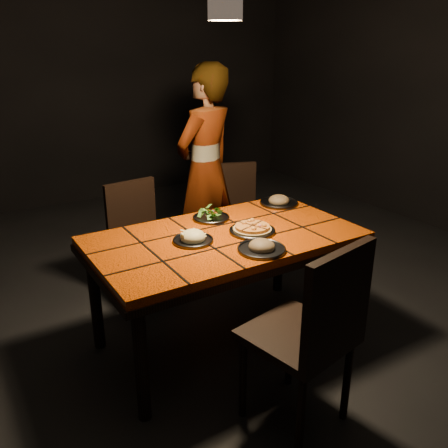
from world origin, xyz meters
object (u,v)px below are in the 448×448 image
chair_far_right (235,209)px  plate_pizza (252,229)px  dining_table (225,247)px  plate_pasta (193,238)px  diner (206,170)px  chair_far_left (139,233)px  chair_near (314,328)px

chair_far_right → plate_pizza: size_ratio=2.92×
dining_table → plate_pasta: size_ratio=6.81×
dining_table → diner: bearing=66.0°
dining_table → chair_far_left: size_ratio=1.83×
chair_near → plate_pasta: bearing=-89.6°
chair_far_right → plate_pizza: bearing=-98.0°
chair_far_right → plate_pizza: chair_far_right is taller
chair_far_left → diner: (0.69, 0.20, 0.34)m
chair_near → plate_pizza: bearing=-115.3°
chair_near → chair_far_left: bearing=-95.3°
chair_far_right → chair_near: bearing=-92.2°
chair_far_left → plate_pasta: (-0.00, -0.87, 0.26)m
chair_near → chair_far_right: size_ratio=1.15×
dining_table → diner: 1.19m
chair_far_right → diner: size_ratio=0.52×
chair_far_left → chair_far_right: 0.93m
chair_near → chair_far_left: (-0.18, 1.73, -0.07)m
chair_near → dining_table: bearing=-103.8°
dining_table → chair_near: size_ratio=1.59×
chair_near → diner: size_ratio=0.60×
plate_pasta → diner: bearing=57.0°
chair_far_right → plate_pizza: (-0.54, -1.02, 0.26)m
chair_far_right → plate_pasta: bearing=-113.7°
plate_pizza → dining_table: bearing=161.6°
chair_near → diner: 2.02m
chair_near → diner: (0.52, 1.93, 0.27)m
chair_far_left → chair_far_right: size_ratio=1.00×
plate_pasta → chair_far_right: bearing=46.3°
chair_far_right → dining_table: bearing=-106.1°
chair_far_left → plate_pasta: 0.91m
chair_far_left → chair_near: bearing=-91.1°
chair_far_left → plate_pasta: size_ratio=3.73×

